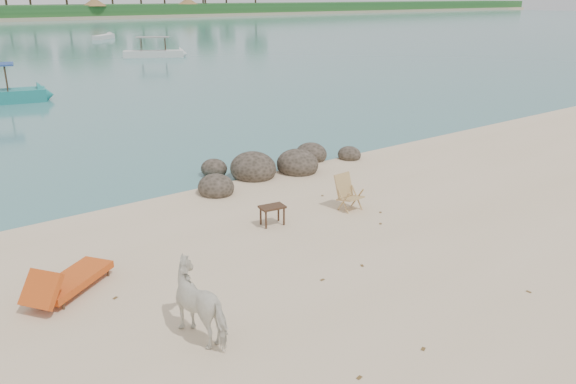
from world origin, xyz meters
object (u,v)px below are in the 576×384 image
object	(u,v)px
cow	(204,303)
lounge_chair	(73,276)
deck_chair	(350,194)
boulders	(272,167)
side_table	(272,217)

from	to	relation	value
cow	lounge_chair	world-z (taller)	cow
lounge_chair	deck_chair	world-z (taller)	deck_chair
boulders	cow	world-z (taller)	cow
side_table	deck_chair	size ratio (longest dim) A/B	0.66
boulders	deck_chair	xyz separation A→B (m)	(-0.24, -3.84, 0.25)
cow	deck_chair	distance (m)	6.37
side_table	lounge_chair	distance (m)	4.82
lounge_chair	deck_chair	bearing A→B (deg)	-35.03
boulders	lounge_chair	xyz separation A→B (m)	(-7.25, -3.82, 0.10)
cow	lounge_chair	xyz separation A→B (m)	(-1.26, 2.78, -0.30)
side_table	deck_chair	distance (m)	2.24
deck_chair	cow	bearing A→B (deg)	-157.31
cow	side_table	world-z (taller)	cow
deck_chair	lounge_chair	bearing A→B (deg)	176.86
boulders	deck_chair	size ratio (longest dim) A/B	6.94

